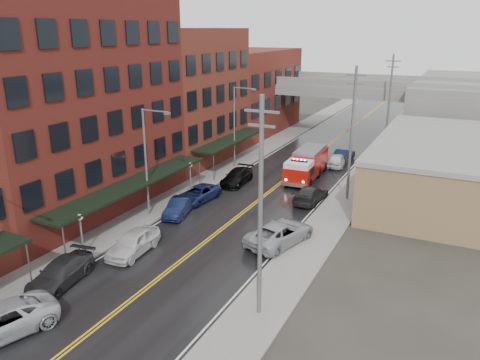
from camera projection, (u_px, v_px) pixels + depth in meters
The scene contains 29 objects.
road at pixel (253, 205), 41.51m from camera, with size 11.00×160.00×0.02m, color black.
sidewalk_left at pixel (183, 192), 44.52m from camera, with size 3.00×160.00×0.15m, color slate.
sidewalk_right at pixel (333, 218), 38.45m from camera, with size 3.00×160.00×0.15m, color slate.
curb_left at pixel (198, 195), 43.83m from camera, with size 0.30×160.00×0.15m, color gray.
curb_right at pixel (314, 215), 39.14m from camera, with size 0.30×160.00×0.15m, color gray.
brick_building_b at pixel (70, 105), 38.27m from camera, with size 9.00×20.00×18.00m, color #5A1E17.
brick_building_c at pixel (186, 96), 53.70m from camera, with size 9.00×15.00×15.00m, color maroon.
brick_building_far at pixel (249, 92), 69.13m from camera, with size 9.00×20.00×12.00m, color maroon.
tan_building at pixel (458, 172), 42.64m from camera, with size 14.00×22.00×5.00m, color #94764F.
awning_1 at pixel (133, 184), 37.71m from camera, with size 2.60×18.00×3.09m.
awning_2 at pixel (231, 140), 52.68m from camera, with size 2.60×13.00×3.09m.
globe_lamp_1 at pixel (81, 225), 31.48m from camera, with size 0.44×0.44×3.12m.
globe_lamp_2 at pixel (190, 171), 43.45m from camera, with size 0.44×0.44×3.12m.
street_lamp_1 at pixel (148, 156), 37.49m from camera, with size 2.64×0.22×9.00m.
street_lamp_2 at pixel (236, 122), 51.18m from camera, with size 2.64×0.22×9.00m.
utility_pole_0 at pixel (260, 207), 23.74m from camera, with size 1.80×0.24×12.00m.
utility_pole_1 at pixel (352, 132), 40.84m from camera, with size 1.80×0.24×12.00m.
utility_pole_2 at pixel (389, 102), 57.95m from camera, with size 1.80×0.24×12.00m.
overpass at pixel (345, 94), 67.03m from camera, with size 40.00×10.00×7.50m.
fire_truck at pixel (306, 164), 48.33m from camera, with size 3.54×8.25×2.97m.
parked_car_left_3 at pixel (60, 273), 28.50m from camera, with size 2.08×5.12×1.49m, color #28282A.
parked_car_left_4 at pixel (133, 242), 32.40m from camera, with size 1.93×4.79×1.63m, color silver.
parked_car_left_5 at pixel (179, 207), 39.13m from camera, with size 1.51×4.33×1.43m, color #0E1633.
parked_car_left_6 at pixel (198, 194), 42.30m from camera, with size 2.27×4.92×1.37m, color navy.
parked_car_left_7 at pixel (237, 177), 47.02m from camera, with size 2.04×5.03×1.46m, color black.
parked_car_right_0 at pixel (280, 233), 33.87m from camera, with size 2.75×5.97×1.66m, color #9C9EA4.
parked_car_right_1 at pixel (311, 194), 42.15m from camera, with size 2.04×5.02×1.46m, color black.
parked_car_right_2 at pixel (338, 160), 52.93m from camera, with size 1.75×4.36×1.48m, color white.
parked_car_right_3 at pixel (344, 155), 55.04m from camera, with size 1.58×4.53×1.49m, color black.
Camera 1 is at (15.94, -5.37, 14.96)m, focal length 35.00 mm.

